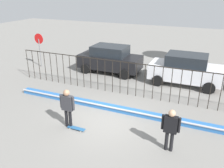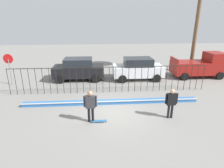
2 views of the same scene
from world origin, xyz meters
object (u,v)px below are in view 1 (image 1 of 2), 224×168
object	(u,v)px
parked_car_white	(186,69)
parked_car_black	(110,59)
skateboarder	(67,105)
skateboard	(76,128)
camera_operator	(171,127)
stop_sign	(39,46)

from	to	relation	value
parked_car_white	parked_car_black	bearing A→B (deg)	178.93
parked_car_black	parked_car_white	distance (m)	5.16
skateboarder	skateboard	xyz separation A→B (m)	(0.41, -0.08, -0.98)
camera_operator	parked_car_black	world-z (taller)	parked_car_black
parked_car_black	camera_operator	bearing A→B (deg)	-55.38
skateboarder	stop_sign	xyz separation A→B (m)	(-6.61, 6.40, 0.58)
camera_operator	skateboard	bearing A→B (deg)	17.41
skateboarder	parked_car_black	bearing A→B (deg)	111.32
camera_operator	stop_sign	xyz separation A→B (m)	(-10.86, 6.30, 0.61)
skateboard	stop_sign	distance (m)	9.68
parked_car_white	stop_sign	bearing A→B (deg)	-174.98
camera_operator	parked_car_black	size ratio (longest dim) A/B	0.39
camera_operator	parked_car_white	world-z (taller)	parked_car_white
parked_car_white	skateboard	bearing A→B (deg)	-114.48
skateboard	skateboarder	bearing A→B (deg)	159.98
skateboarder	camera_operator	size ratio (longest dim) A/B	1.03
skateboarder	stop_sign	world-z (taller)	stop_sign
skateboarder	parked_car_black	xyz separation A→B (m)	(-1.26, 7.26, -0.06)
camera_operator	skateboarder	bearing A→B (deg)	16.12
parked_car_white	camera_operator	bearing A→B (deg)	-85.38
skateboarder	camera_operator	bearing A→B (deg)	12.77
skateboard	parked_car_white	distance (m)	7.95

